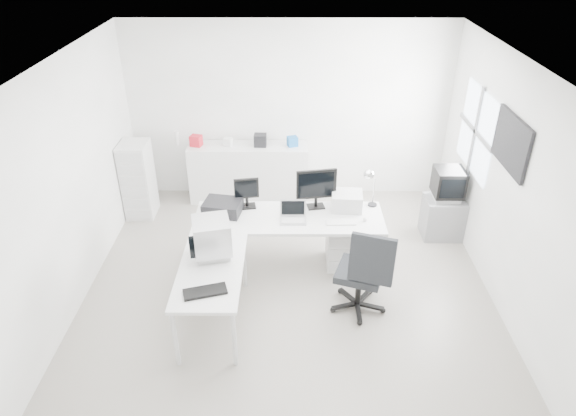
{
  "coord_description": "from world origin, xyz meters",
  "views": [
    {
      "loc": [
        0.03,
        -5.17,
        4.12
      ],
      "look_at": [
        0.0,
        0.2,
        1.0
      ],
      "focal_mm": 32.0,
      "sensor_mm": 36.0,
      "label": 1
    }
  ],
  "objects_px": {
    "lcd_monitor_small": "(247,194)",
    "sideboard": "(249,173)",
    "side_desk": "(213,296)",
    "laser_printer": "(347,201)",
    "crt_tv": "(448,185)",
    "inkjet_printer": "(223,207)",
    "drawer_pedestal": "(342,244)",
    "filing_cabinet": "(138,180)",
    "laptop": "(293,213)",
    "tv_cabinet": "(442,217)",
    "crt_monitor": "(212,237)",
    "office_chair": "(360,268)",
    "main_desk": "(289,241)",
    "lcd_monitor_large": "(316,189)"
  },
  "relations": [
    {
      "from": "laser_printer",
      "to": "crt_monitor",
      "type": "height_order",
      "value": "crt_monitor"
    },
    {
      "from": "drawer_pedestal",
      "to": "sideboard",
      "type": "relative_size",
      "value": 0.32
    },
    {
      "from": "drawer_pedestal",
      "to": "filing_cabinet",
      "type": "distance_m",
      "value": 3.27
    },
    {
      "from": "crt_monitor",
      "to": "crt_tv",
      "type": "relative_size",
      "value": 1.01
    },
    {
      "from": "crt_tv",
      "to": "sideboard",
      "type": "distance_m",
      "value": 3.08
    },
    {
      "from": "filing_cabinet",
      "to": "office_chair",
      "type": "bearing_deg",
      "value": -35.07
    },
    {
      "from": "main_desk",
      "to": "lcd_monitor_small",
      "type": "relative_size",
      "value": 6.0
    },
    {
      "from": "lcd_monitor_small",
      "to": "laser_printer",
      "type": "relative_size",
      "value": 1.02
    },
    {
      "from": "main_desk",
      "to": "sideboard",
      "type": "bearing_deg",
      "value": 109.62
    },
    {
      "from": "inkjet_printer",
      "to": "crt_tv",
      "type": "bearing_deg",
      "value": 21.89
    },
    {
      "from": "inkjet_printer",
      "to": "crt_tv",
      "type": "distance_m",
      "value": 3.13
    },
    {
      "from": "laptop",
      "to": "laser_printer",
      "type": "height_order",
      "value": "same"
    },
    {
      "from": "lcd_monitor_large",
      "to": "tv_cabinet",
      "type": "bearing_deg",
      "value": 4.67
    },
    {
      "from": "sideboard",
      "to": "tv_cabinet",
      "type": "bearing_deg",
      "value": -20.85
    },
    {
      "from": "crt_monitor",
      "to": "crt_tv",
      "type": "distance_m",
      "value": 3.45
    },
    {
      "from": "lcd_monitor_small",
      "to": "sideboard",
      "type": "relative_size",
      "value": 0.21
    },
    {
      "from": "laptop",
      "to": "office_chair",
      "type": "height_order",
      "value": "office_chair"
    },
    {
      "from": "filing_cabinet",
      "to": "sideboard",
      "type": "bearing_deg",
      "value": 16.86
    },
    {
      "from": "side_desk",
      "to": "crt_monitor",
      "type": "bearing_deg",
      "value": 90.0
    },
    {
      "from": "filing_cabinet",
      "to": "laptop",
      "type": "bearing_deg",
      "value": -31.53
    },
    {
      "from": "main_desk",
      "to": "crt_monitor",
      "type": "xyz_separation_m",
      "value": [
        -0.85,
        -0.85,
        0.63
      ]
    },
    {
      "from": "drawer_pedestal",
      "to": "laser_printer",
      "type": "relative_size",
      "value": 1.54
    },
    {
      "from": "laptop",
      "to": "lcd_monitor_large",
      "type": "bearing_deg",
      "value": 49.14
    },
    {
      "from": "side_desk",
      "to": "laptop",
      "type": "bearing_deg",
      "value": 48.01
    },
    {
      "from": "side_desk",
      "to": "tv_cabinet",
      "type": "bearing_deg",
      "value": 31.07
    },
    {
      "from": "office_chair",
      "to": "filing_cabinet",
      "type": "height_order",
      "value": "filing_cabinet"
    },
    {
      "from": "side_desk",
      "to": "sideboard",
      "type": "bearing_deg",
      "value": 86.17
    },
    {
      "from": "office_chair",
      "to": "tv_cabinet",
      "type": "relative_size",
      "value": 1.92
    },
    {
      "from": "main_desk",
      "to": "office_chair",
      "type": "xyz_separation_m",
      "value": [
        0.82,
        -0.85,
        0.2
      ]
    },
    {
      "from": "drawer_pedestal",
      "to": "office_chair",
      "type": "relative_size",
      "value": 0.52
    },
    {
      "from": "tv_cabinet",
      "to": "main_desk",
      "type": "bearing_deg",
      "value": -161.4
    },
    {
      "from": "laser_printer",
      "to": "crt_tv",
      "type": "relative_size",
      "value": 0.78
    },
    {
      "from": "drawer_pedestal",
      "to": "filing_cabinet",
      "type": "bearing_deg",
      "value": 156.73
    },
    {
      "from": "inkjet_printer",
      "to": "laser_printer",
      "type": "relative_size",
      "value": 1.19
    },
    {
      "from": "laptop",
      "to": "tv_cabinet",
      "type": "distance_m",
      "value": 2.38
    },
    {
      "from": "drawer_pedestal",
      "to": "main_desk",
      "type": "bearing_deg",
      "value": -175.91
    },
    {
      "from": "laser_printer",
      "to": "crt_monitor",
      "type": "bearing_deg",
      "value": -141.94
    },
    {
      "from": "crt_monitor",
      "to": "crt_tv",
      "type": "xyz_separation_m",
      "value": [
        3.06,
        1.59,
        -0.18
      ]
    },
    {
      "from": "laser_printer",
      "to": "laptop",
      "type": "bearing_deg",
      "value": -151.15
    },
    {
      "from": "main_desk",
      "to": "tv_cabinet",
      "type": "xyz_separation_m",
      "value": [
        2.21,
        0.74,
        -0.07
      ]
    },
    {
      "from": "tv_cabinet",
      "to": "filing_cabinet",
      "type": "bearing_deg",
      "value": 172.48
    },
    {
      "from": "side_desk",
      "to": "laser_printer",
      "type": "distance_m",
      "value": 2.13
    },
    {
      "from": "office_chair",
      "to": "filing_cabinet",
      "type": "relative_size",
      "value": 0.98
    },
    {
      "from": "side_desk",
      "to": "lcd_monitor_large",
      "type": "distance_m",
      "value": 1.92
    },
    {
      "from": "inkjet_printer",
      "to": "lcd_monitor_small",
      "type": "height_order",
      "value": "lcd_monitor_small"
    },
    {
      "from": "inkjet_printer",
      "to": "lcd_monitor_small",
      "type": "relative_size",
      "value": 1.17
    },
    {
      "from": "main_desk",
      "to": "crt_tv",
      "type": "bearing_deg",
      "value": 18.6
    },
    {
      "from": "crt_monitor",
      "to": "office_chair",
      "type": "xyz_separation_m",
      "value": [
        1.67,
        0.0,
        -0.43
      ]
    },
    {
      "from": "crt_monitor",
      "to": "filing_cabinet",
      "type": "xyz_separation_m",
      "value": [
        -1.44,
        2.19,
        -0.41
      ]
    },
    {
      "from": "side_desk",
      "to": "drawer_pedestal",
      "type": "bearing_deg",
      "value": 36.57
    }
  ]
}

